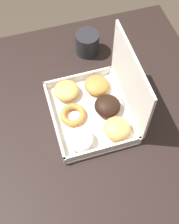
% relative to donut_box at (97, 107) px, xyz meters
% --- Properties ---
extents(ground_plane, '(8.00, 8.00, 0.00)m').
position_rel_donut_box_xyz_m(ground_plane, '(0.00, -0.01, -0.81)').
color(ground_plane, '#42382D').
extents(dining_table, '(0.95, 0.92, 0.77)m').
position_rel_donut_box_xyz_m(dining_table, '(0.00, -0.01, -0.16)').
color(dining_table, black).
rests_on(dining_table, ground_plane).
extents(donut_box, '(0.32, 0.28, 0.27)m').
position_rel_donut_box_xyz_m(donut_box, '(0.00, 0.00, 0.00)').
color(donut_box, silver).
rests_on(donut_box, dining_table).
extents(coffee_mug, '(0.09, 0.09, 0.09)m').
position_rel_donut_box_xyz_m(coffee_mug, '(-0.30, 0.05, 0.00)').
color(coffee_mug, '#232328').
rests_on(coffee_mug, dining_table).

